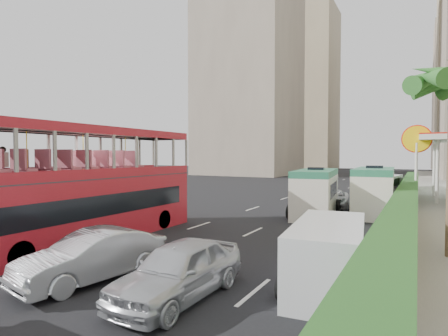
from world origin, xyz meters
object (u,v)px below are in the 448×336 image
Objects in this scene: van_asset at (333,207)px; panel_van_near at (329,255)px; car_silver_lane_a at (94,280)px; minibus_near at (316,192)px; car_silver_lane_b at (179,298)px; panel_van_far at (383,188)px; double_decker_bus at (93,184)px; minibus_far at (374,191)px.

van_asset is 0.97× the size of panel_van_near.
car_silver_lane_a is 0.69× the size of minibus_near.
minibus_near is (-0.16, 14.83, 1.45)m from car_silver_lane_b.
van_asset is 16.59m from panel_van_near.
minibus_near is 1.24× the size of panel_van_far.
van_asset is 6.90m from panel_van_far.
double_decker_bus is 2.42× the size of car_silver_lane_a.
panel_van_far is at bearing 84.18° from car_silver_lane_b.
car_silver_lane_a reaches higher than van_asset.
panel_van_far is (10.11, 21.84, -1.48)m from double_decker_bus.
panel_van_near is 0.88× the size of panel_van_far.
minibus_near is 12.62m from panel_van_near.
panel_van_near reaches higher than car_silver_lane_a.
double_decker_bus is at bearing -106.21° from panel_van_far.
double_decker_bus reaches higher than car_silver_lane_a.
double_decker_bus reaches higher than panel_van_near.
minibus_far is at bearing 53.38° from double_decker_bus.
car_silver_lane_a is 0.67× the size of minibus_far.
car_silver_lane_a is at bearing -107.56° from van_asset.
car_silver_lane_b is 0.85× the size of panel_van_far.
car_silver_lane_a is 18.44m from minibus_far.
double_decker_bus is at bearing -123.23° from van_asset.
car_silver_lane_a is 26.08m from panel_van_far.
minibus_near is at bearing 91.38° from car_silver_lane_b.
minibus_far is (3.21, 2.29, 0.05)m from minibus_near.
panel_van_far is at bearing 88.39° from minibus_far.
double_decker_bus is at bearing 149.08° from car_silver_lane_a.
panel_van_far is (2.90, 25.16, 1.05)m from car_silver_lane_b.
minibus_far is 8.05m from panel_van_far.
minibus_near is at bearing -97.87° from panel_van_far.
car_silver_lane_b is at bearing -102.77° from minibus_far.
double_decker_bus reaches higher than minibus_far.
double_decker_bus is at bearing -129.30° from minibus_far.
panel_van_far is at bearing 66.74° from minibus_near.
minibus_far is 1.28× the size of panel_van_far.
minibus_far is at bearing 80.09° from car_silver_lane_a.
double_decker_bus is 13.54m from minibus_near.
car_silver_lane_b is 18.95m from van_asset.
double_decker_bus is at bearing 169.82° from panel_van_near.
panel_van_near reaches higher than van_asset.
panel_van_far is at bearing 86.29° from car_silver_lane_a.
van_asset is at bearing -105.87° from panel_van_far.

